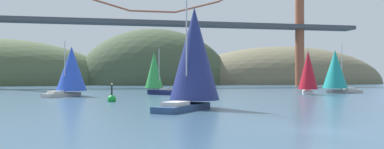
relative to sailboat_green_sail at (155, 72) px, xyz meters
name	(u,v)px	position (x,y,z in m)	size (l,w,h in m)	color
ground_plane	(322,131)	(4.53, -49.11, -3.97)	(360.00, 360.00, 0.00)	#385670
headland_right	(285,84)	(64.53, 85.89, -3.97)	(88.59, 44.00, 31.33)	#6B664C
headland_center	(155,84)	(9.53, 85.89, -3.97)	(60.74, 44.00, 43.57)	#425138
suspension_bridge	(153,18)	(4.53, 45.89, 16.39)	(129.39, 6.00, 44.38)	brown
sailboat_green_sail	(155,72)	(0.00, 0.00, 0.00)	(5.68, 6.29, 8.16)	#191E4C
sailboat_teal_sail	(336,70)	(34.85, -1.26, 0.43)	(8.58, 5.21, 9.66)	#B7B2A8
sailboat_navy_sail	(194,56)	(0.40, -31.65, 1.34)	(8.49, 9.64, 12.12)	navy
sailboat_blue_spinnaker	(71,70)	(-14.04, -3.74, 0.32)	(7.52, 8.61, 8.85)	#B7B2A8
sailboat_crimson_sail	(308,72)	(26.07, -6.89, 0.07)	(4.87, 6.67, 8.29)	white
channel_buoy	(112,99)	(-7.64, -19.12, -3.60)	(1.10, 1.10, 2.64)	green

